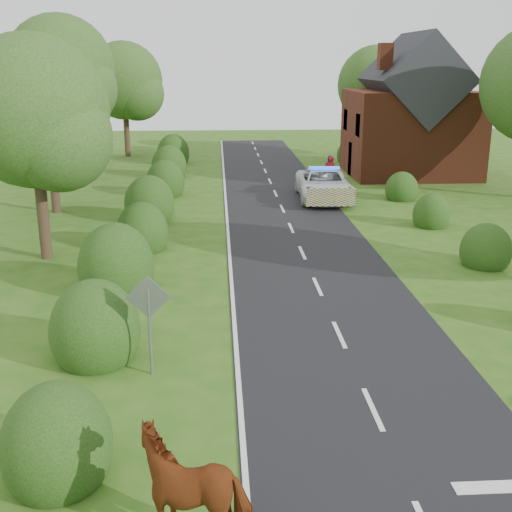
{
  "coord_description": "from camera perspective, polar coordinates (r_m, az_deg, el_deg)",
  "views": [
    {
      "loc": [
        -3.31,
        -12.3,
        7.32
      ],
      "look_at": [
        -2.12,
        7.47,
        1.3
      ],
      "focal_mm": 45.0,
      "sensor_mm": 36.0,
      "label": 1
    }
  ],
  "objects": [
    {
      "name": "ground",
      "position": [
        14.69,
        10.34,
        -13.29
      ],
      "size": [
        120.0,
        120.0,
        0.0
      ],
      "primitive_type": "plane",
      "color": "#285C14"
    },
    {
      "name": "road",
      "position": [
        28.45,
        3.36,
        1.99
      ],
      "size": [
        6.0,
        70.0,
        0.02
      ],
      "primitive_type": "cube",
      "color": "black",
      "rests_on": "ground"
    },
    {
      "name": "road_markings",
      "position": [
        26.31,
        0.42,
        0.81
      ],
      "size": [
        4.96,
        70.0,
        0.01
      ],
      "color": "white",
      "rests_on": "road"
    },
    {
      "name": "hedgerow_left",
      "position": [
        25.08,
        -10.66,
        1.42
      ],
      "size": [
        2.75,
        50.41,
        3.0
      ],
      "color": "#163410",
      "rests_on": "ground"
    },
    {
      "name": "hedgerow_right",
      "position": [
        26.39,
        18.74,
        1.13
      ],
      "size": [
        2.1,
        45.78,
        2.1
      ],
      "color": "#163410",
      "rests_on": "ground"
    },
    {
      "name": "tree_left_a",
      "position": [
        25.08,
        -18.7,
        11.51
      ],
      "size": [
        5.74,
        5.6,
        8.38
      ],
      "color": "#332316",
      "rests_on": "ground"
    },
    {
      "name": "tree_left_b",
      "position": [
        33.2,
        -17.69,
        12.21
      ],
      "size": [
        5.74,
        5.6,
        8.07
      ],
      "color": "#332316",
      "rests_on": "ground"
    },
    {
      "name": "tree_left_c",
      "position": [
        43.16,
        -16.6,
        15.19
      ],
      "size": [
        6.97,
        6.8,
        10.22
      ],
      "color": "#332316",
      "rests_on": "ground"
    },
    {
      "name": "tree_left_d",
      "position": [
        52.63,
        -11.38,
        14.76
      ],
      "size": [
        6.15,
        6.0,
        8.89
      ],
      "color": "#332316",
      "rests_on": "ground"
    },
    {
      "name": "tree_right_c",
      "position": [
        51.73,
        10.98,
        14.42
      ],
      "size": [
        6.15,
        6.0,
        8.58
      ],
      "color": "#332316",
      "rests_on": "ground"
    },
    {
      "name": "road_sign",
      "position": [
        15.47,
        -9.51,
        -4.83
      ],
      "size": [
        1.06,
        0.08,
        2.53
      ],
      "color": "gray",
      "rests_on": "ground"
    },
    {
      "name": "house",
      "position": [
        44.33,
        13.66,
        11.88
      ],
      "size": [
        8.0,
        7.4,
        9.17
      ],
      "color": "#612816",
      "rests_on": "ground"
    },
    {
      "name": "cow",
      "position": [
        10.86,
        -5.35,
        -20.15
      ],
      "size": [
        2.41,
        1.56,
        1.59
      ],
      "primitive_type": "imported",
      "rotation": [
        0.0,
        0.0,
        -1.75
      ],
      "color": "#65250E",
      "rests_on": "ground"
    },
    {
      "name": "police_van",
      "position": [
        35.61,
        6.04,
        6.33
      ],
      "size": [
        3.03,
        6.19,
        1.83
      ],
      "rotation": [
        0.0,
        0.0,
        -0.04
      ],
      "color": "silver",
      "rests_on": "ground"
    },
    {
      "name": "pedestrian_red",
      "position": [
        39.77,
        6.61,
        7.51
      ],
      "size": [
        0.74,
        0.57,
        1.8
      ],
      "primitive_type": "imported",
      "rotation": [
        0.0,
        0.0,
        3.36
      ],
      "color": "red",
      "rests_on": "ground"
    },
    {
      "name": "pedestrian_purple",
      "position": [
        41.4,
        6.55,
        7.75
      ],
      "size": [
        0.99,
        0.97,
        1.61
      ],
      "primitive_type": "imported",
      "rotation": [
        0.0,
        0.0,
        2.46
      ],
      "color": "#34144C",
      "rests_on": "ground"
    }
  ]
}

